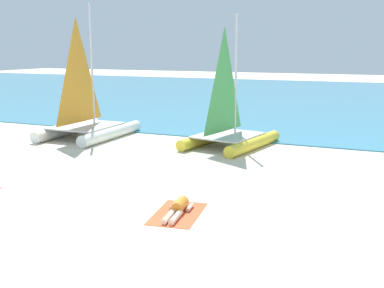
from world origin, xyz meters
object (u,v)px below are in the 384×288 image
object	(u,v)px
sailboat_yellow	(229,128)
sunbather_center_right	(178,208)
sailboat_white	(87,118)
towel_center_right	(178,214)

from	to	relation	value
sailboat_yellow	sunbather_center_right	distance (m)	8.31
sunbather_center_right	sailboat_white	bearing A→B (deg)	128.23
sailboat_white	sunbather_center_right	bearing A→B (deg)	-43.75
sailboat_white	sailboat_yellow	bearing A→B (deg)	4.30
sailboat_white	towel_center_right	bearing A→B (deg)	-43.97
sunbather_center_right	towel_center_right	bearing A→B (deg)	-90.00
sailboat_yellow	towel_center_right	size ratio (longest dim) A/B	2.84
sailboat_white	sunbather_center_right	world-z (taller)	sailboat_white
towel_center_right	sunbather_center_right	distance (m)	0.14
towel_center_right	sunbather_center_right	xyz separation A→B (m)	(-0.01, 0.07, 0.13)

